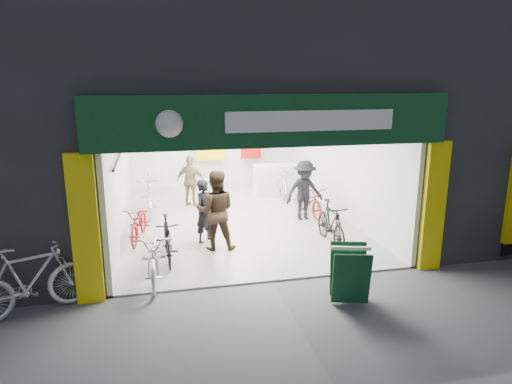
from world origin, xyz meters
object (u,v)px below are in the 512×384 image
object	(u,v)px
parked_bike	(30,280)
bike_right_front	(331,224)
sandwich_board	(350,273)
bike_left_front	(155,255)

from	to	relation	value
parked_bike	bike_right_front	bearing A→B (deg)	-94.19
bike_right_front	sandwich_board	xyz separation A→B (m)	(-0.71, -2.64, 0.02)
bike_left_front	parked_bike	xyz separation A→B (m)	(-1.96, -0.90, 0.09)
parked_bike	sandwich_board	size ratio (longest dim) A/B	2.06
parked_bike	sandwich_board	xyz separation A→B (m)	(5.20, -0.73, -0.07)
bike_left_front	parked_bike	world-z (taller)	parked_bike
bike_left_front	bike_right_front	bearing A→B (deg)	15.77
bike_left_front	bike_right_front	distance (m)	4.08
sandwich_board	parked_bike	bearing A→B (deg)	-171.99
sandwich_board	bike_left_front	bearing A→B (deg)	169.32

